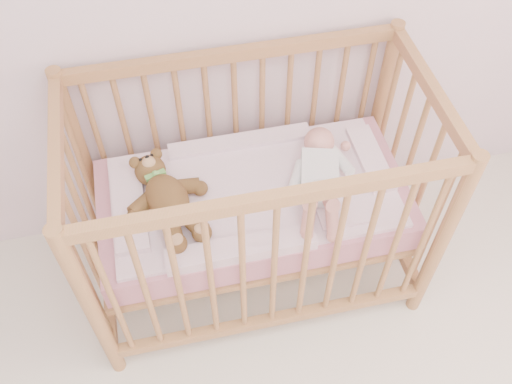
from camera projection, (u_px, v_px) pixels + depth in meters
name	position (u px, v px, depth m)	size (l,w,h in m)	color
crib	(253.00, 201.00, 2.28)	(1.36, 0.76, 1.00)	#AD7149
mattress	(253.00, 203.00, 2.29)	(1.22, 0.62, 0.13)	#C47A8C
blanket	(253.00, 192.00, 2.24)	(1.10, 0.58, 0.06)	pink
baby	(320.00, 172.00, 2.20)	(0.27, 0.55, 0.13)	white
teddy_bear	(167.00, 197.00, 2.11)	(0.34, 0.48, 0.13)	brown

